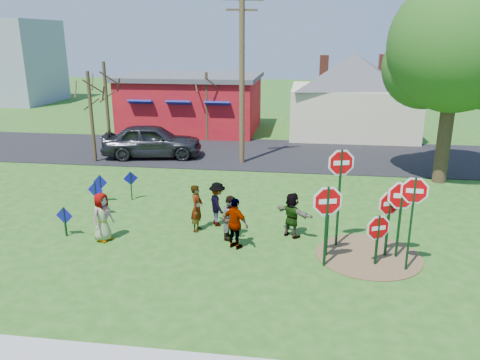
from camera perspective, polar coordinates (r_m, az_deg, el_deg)
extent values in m
plane|color=#265217|center=(15.98, -1.40, -6.67)|extent=(120.00, 120.00, 0.00)
cube|color=black|center=(26.82, 2.56, 3.24)|extent=(120.00, 7.50, 0.04)
cylinder|color=brown|center=(15.04, 15.35, -8.86)|extent=(3.20, 3.20, 0.03)
cube|color=maroon|center=(33.70, -5.79, 9.11)|extent=(9.00, 7.00, 3.60)
cube|color=#4C4C51|center=(33.48, -5.89, 12.42)|extent=(9.40, 7.40, 0.30)
cube|color=navy|center=(30.91, -11.97, 9.24)|extent=(1.60, 0.78, 0.45)
cube|color=navy|center=(30.16, -7.43, 9.27)|extent=(1.60, 0.78, 0.45)
cube|color=navy|center=(29.61, -2.70, 9.25)|extent=(1.60, 0.78, 0.45)
cube|color=beige|center=(32.94, 13.37, 8.20)|extent=(8.00, 7.00, 3.20)
pyramid|color=#4C4C51|center=(32.59, 13.84, 14.81)|extent=(9.40, 9.40, 2.20)
cube|color=brown|center=(31.50, 10.19, 13.50)|extent=(0.55, 0.55, 1.40)
cube|color=brown|center=(33.87, 17.04, 13.28)|extent=(0.55, 0.55, 1.40)
cube|color=#8C939E|center=(53.89, -27.15, 12.70)|extent=(10.00, 8.00, 8.00)
cube|color=#0D3217|center=(13.66, 10.45, -5.69)|extent=(0.08, 0.09, 2.44)
cylinder|color=white|center=(13.38, 10.63, -2.55)|extent=(1.13, 0.35, 1.17)
cylinder|color=#BF0207|center=(13.38, 10.63, -2.55)|extent=(0.98, 0.31, 1.01)
cube|color=white|center=(13.38, 10.63, -2.55)|extent=(0.50, 0.15, 0.15)
cube|color=#0D3217|center=(14.92, 11.95, -2.29)|extent=(0.08, 0.09, 3.17)
cylinder|color=white|center=(14.57, 12.23, 2.07)|extent=(1.09, 0.31, 1.12)
cylinder|color=#BF0207|center=(14.57, 12.23, 2.07)|extent=(0.94, 0.27, 0.97)
cube|color=white|center=(14.57, 12.23, 2.07)|extent=(0.48, 0.14, 0.14)
cylinder|color=gold|center=(14.57, 12.23, 2.07)|extent=(1.09, 0.31, 1.12)
cube|color=#0D3217|center=(13.95, 20.07, -5.21)|extent=(0.06, 0.07, 2.79)
cylinder|color=white|center=(13.61, 20.51, -1.22)|extent=(1.03, 0.08, 1.03)
cylinder|color=#BF0207|center=(13.61, 20.51, -1.22)|extent=(0.88, 0.08, 0.89)
cube|color=white|center=(13.61, 20.51, -1.22)|extent=(0.45, 0.04, 0.13)
cube|color=#0D3217|center=(14.77, 17.57, -5.16)|extent=(0.08, 0.09, 2.09)
cylinder|color=white|center=(14.54, 17.81, -2.71)|extent=(0.94, 0.47, 1.04)
cylinder|color=#BF0207|center=(14.54, 17.81, -2.71)|extent=(0.81, 0.41, 0.89)
cube|color=white|center=(14.54, 17.81, -2.71)|extent=(0.41, 0.21, 0.13)
cylinder|color=gold|center=(14.54, 17.81, -2.71)|extent=(0.94, 0.47, 1.04)
cube|color=#0D3217|center=(14.23, 16.37, -7.11)|extent=(0.08, 0.08, 1.55)
cylinder|color=white|center=(14.08, 16.50, -5.62)|extent=(0.93, 0.45, 1.02)
cylinder|color=#BF0207|center=(14.08, 16.50, -5.62)|extent=(0.81, 0.39, 0.88)
cube|color=white|center=(14.08, 16.50, -5.62)|extent=(0.41, 0.20, 0.13)
cube|color=#0D3217|center=(14.73, 18.86, -4.69)|extent=(0.07, 0.08, 2.41)
cylinder|color=white|center=(14.47, 19.16, -1.80)|extent=(1.15, 0.12, 1.15)
cylinder|color=#BF0207|center=(14.47, 19.16, -1.80)|extent=(0.99, 0.11, 0.99)
cube|color=white|center=(14.47, 19.16, -1.80)|extent=(0.51, 0.05, 0.14)
cylinder|color=gold|center=(14.47, 19.16, -1.80)|extent=(1.15, 0.11, 1.15)
cube|color=#0D3217|center=(14.31, 10.61, -5.36)|extent=(0.08, 0.09, 2.09)
cylinder|color=white|center=(14.08, 10.75, -2.91)|extent=(1.02, 0.40, 1.08)
cylinder|color=#BF0207|center=(14.08, 10.75, -2.91)|extent=(0.88, 0.35, 0.93)
cube|color=white|center=(14.08, 10.75, -2.91)|extent=(0.45, 0.17, 0.13)
cube|color=#0D3217|center=(16.73, -20.55, -4.80)|extent=(0.05, 0.06, 1.02)
cube|color=navy|center=(16.65, -20.63, -4.09)|extent=(0.61, 0.07, 0.61)
cube|color=#0D3217|center=(18.12, -17.12, -2.28)|extent=(0.05, 0.06, 1.33)
cube|color=navy|center=(18.00, -17.22, -1.16)|extent=(0.61, 0.08, 0.61)
cube|color=#0D3217|center=(19.60, -16.62, -1.05)|extent=(0.05, 0.06, 1.14)
cube|color=navy|center=(19.52, -16.69, -0.26)|extent=(0.61, 0.05, 0.61)
cube|color=#0D3217|center=(19.59, -13.13, -0.71)|extent=(0.07, 0.07, 1.20)
cube|color=navy|center=(19.49, -13.19, 0.20)|extent=(0.53, 0.28, 0.58)
imported|color=#3B4584|center=(15.90, -16.44, -4.34)|extent=(0.77, 0.93, 1.64)
imported|color=#236D67|center=(16.08, -5.28, -3.43)|extent=(0.46, 0.64, 1.64)
imported|color=brown|center=(15.46, -1.10, -4.54)|extent=(0.61, 0.76, 1.48)
imported|color=#2E2E32|center=(16.49, -2.77, -2.96)|extent=(1.00, 1.18, 1.58)
imported|color=#53305E|center=(14.69, -0.55, -5.35)|extent=(1.04, 0.85, 1.66)
imported|color=#245837|center=(15.65, 6.36, -4.25)|extent=(1.44, 1.18, 1.54)
imported|color=#2A2B2F|center=(26.22, -10.66, 4.73)|extent=(5.64, 3.00, 1.83)
cylinder|color=#4C3823|center=(24.10, 0.24, 12.17)|extent=(0.27, 0.27, 8.74)
cube|color=#4C3823|center=(24.04, 0.25, 20.03)|extent=(1.48, 0.66, 0.10)
cylinder|color=#382819|center=(22.99, 23.75, 5.65)|extent=(0.62, 0.62, 4.89)
sphere|color=#1D4C14|center=(22.64, 24.89, 14.76)|extent=(5.78, 5.78, 5.78)
sphere|color=#1D4C14|center=(23.28, 21.56, 12.68)|extent=(3.78, 3.78, 3.78)
cylinder|color=#382819|center=(26.85, -15.87, 8.20)|extent=(0.18, 0.18, 5.17)
cylinder|color=#382819|center=(29.94, -4.07, 8.85)|extent=(0.18, 0.18, 4.32)
cylinder|color=#382819|center=(25.76, -17.64, 7.25)|extent=(0.18, 0.18, 4.76)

